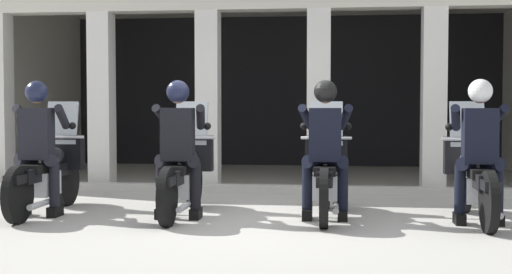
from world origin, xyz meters
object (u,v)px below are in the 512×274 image
at_px(motorcycle_far_right, 474,176).
at_px(police_officer_far_right, 479,139).
at_px(motorcycle_center_left, 184,173).
at_px(police_officer_far_left, 38,136).
at_px(police_officer_center_right, 325,137).
at_px(motorcycle_far_left, 49,171).
at_px(motorcycle_center_right, 326,174).
at_px(police_officer_center_left, 178,137).

xyz_separation_m(motorcycle_far_right, police_officer_far_right, (-0.00, -0.28, 0.44)).
height_order(motorcycle_center_left, motorcycle_far_right, same).
xyz_separation_m(police_officer_far_left, motorcycle_far_right, (5.01, 0.30, -0.44)).
height_order(motorcycle_center_left, police_officer_center_right, police_officer_center_right).
bearing_deg(police_officer_far_left, motorcycle_far_left, 87.78).
xyz_separation_m(motorcycle_center_right, police_officer_far_right, (1.67, -0.39, 0.44)).
xyz_separation_m(police_officer_far_left, motorcycle_center_left, (1.67, 0.31, -0.44)).
distance_m(police_officer_far_left, motorcycle_center_left, 1.75).
relative_size(police_officer_center_left, motorcycle_far_right, 0.78).
bearing_deg(police_officer_far_right, police_officer_far_left, -178.57).
relative_size(motorcycle_far_left, motorcycle_center_right, 1.00).
height_order(motorcycle_far_right, police_officer_far_right, police_officer_far_right).
distance_m(motorcycle_far_left, police_officer_far_right, 5.03).
relative_size(police_officer_far_left, motorcycle_center_right, 0.78).
relative_size(motorcycle_center_right, police_officer_center_right, 1.29).
distance_m(motorcycle_far_right, police_officer_far_right, 0.52).
xyz_separation_m(police_officer_center_left, motorcycle_far_right, (3.34, 0.28, -0.44)).
relative_size(motorcycle_far_left, police_officer_center_left, 1.29).
relative_size(motorcycle_center_left, police_officer_far_right, 1.29).
bearing_deg(motorcycle_far_left, motorcycle_center_right, 0.16).
distance_m(motorcycle_far_left, motorcycle_center_right, 3.34).
relative_size(motorcycle_center_left, police_officer_center_left, 1.29).
bearing_deg(motorcycle_far_right, police_officer_far_left, -175.33).
bearing_deg(police_officer_far_left, police_officer_center_left, -1.14).
height_order(police_officer_far_left, police_officer_far_right, same).
height_order(motorcycle_far_left, police_officer_center_right, police_officer_center_right).
bearing_deg(motorcycle_far_right, motorcycle_center_left, -178.86).
bearing_deg(police_officer_far_left, motorcycle_center_left, 8.47).
bearing_deg(police_officer_center_left, motorcycle_far_left, 165.80).
bearing_deg(motorcycle_center_left, motorcycle_far_right, -5.39).
distance_m(police_officer_center_right, police_officer_far_right, 1.67).
relative_size(motorcycle_far_right, police_officer_far_right, 1.29).
xyz_separation_m(motorcycle_center_left, police_officer_far_right, (3.34, -0.29, 0.44)).
bearing_deg(police_officer_center_right, police_officer_center_left, -175.60).
relative_size(police_officer_far_left, police_officer_center_right, 1.00).
height_order(motorcycle_far_left, motorcycle_far_right, same).
xyz_separation_m(motorcycle_far_left, police_officer_far_right, (5.00, -0.26, 0.44)).
bearing_deg(motorcycle_far_left, motorcycle_center_left, -1.14).
height_order(police_officer_far_left, motorcycle_center_right, police_officer_far_left).
bearing_deg(motorcycle_center_right, motorcycle_far_left, -176.90).
relative_size(motorcycle_far_left, police_officer_far_left, 1.29).
distance_m(police_officer_center_left, police_officer_far_right, 3.34).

